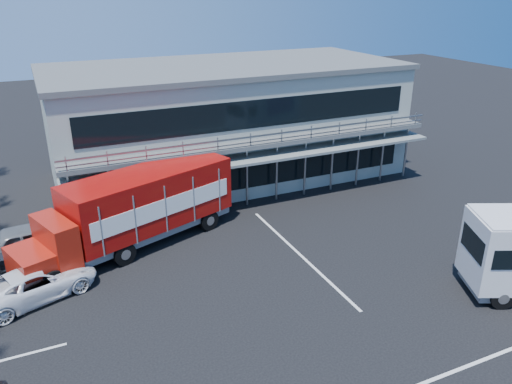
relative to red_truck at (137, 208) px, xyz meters
name	(u,v)px	position (x,y,z in m)	size (l,w,h in m)	color
ground	(292,297)	(4.70, -7.12, -2.01)	(120.00, 120.00, 0.00)	black
building	(227,120)	(7.70, 7.82, 1.65)	(22.40, 12.00, 7.30)	#9A9F92
red_truck	(137,208)	(0.00, 0.00, 0.00)	(11.04, 6.10, 3.65)	#9B190C
parked_car_c	(37,283)	(-4.80, -2.72, -1.35)	(2.20, 4.76, 1.32)	white
parked_car_e	(33,240)	(-4.80, 0.97, -1.19)	(1.93, 4.79, 1.63)	slate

